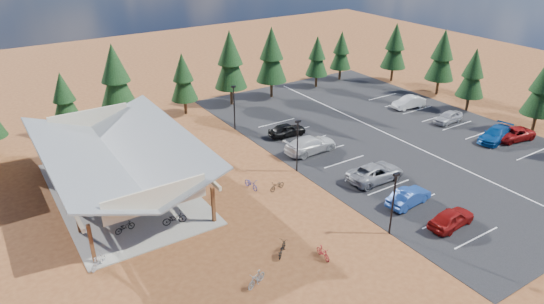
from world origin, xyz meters
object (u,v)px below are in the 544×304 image
Objects in this scene: bike_1 at (96,211)px; bike_14 at (251,184)px; bike_6 at (149,169)px; car_8 at (448,117)px; bike_12 at (282,249)px; car_1 at (409,197)px; lamp_post_1 at (297,142)px; bike_7 at (120,155)px; car_0 at (451,218)px; car_9 at (409,102)px; bike_16 at (277,186)px; bike_pavilion at (117,153)px; bike_0 at (125,227)px; bike_5 at (165,186)px; car_2 at (375,172)px; bike_3 at (62,166)px; car_4 at (287,130)px; bike_4 at (174,218)px; trash_bin_0 at (192,182)px; lamp_post_2 at (234,105)px; car_6 at (513,134)px; bike_9 at (98,261)px; car_7 at (495,134)px; bike_2 at (96,180)px; car_3 at (311,144)px; trash_bin_1 at (192,179)px; bike_13 at (256,279)px; bike_11 at (323,253)px; lamp_post_0 at (393,199)px.

bike_1 reaches higher than bike_14.
car_8 is at bearing -103.09° from bike_6.
bike_12 is 0.42× the size of car_1.
lamp_post_1 is 11.01m from car_1.
car_0 reaches higher than bike_7.
bike_16 is at bearing -66.78° from car_9.
bike_pavilion reaches higher than bike_0.
car_2 is (16.79, -8.32, 0.17)m from bike_5.
bike_3 is 0.41× the size of car_1.
car_4 is (9.16, 7.75, 0.28)m from bike_14.
trash_bin_0 is at bearing -26.52° from bike_4.
lamp_post_2 is at bearing 42.43° from car_4.
bike_6 is at bearing -100.99° from car_6.
bike_4 is 0.45× the size of car_4.
car_2 is at bearing -133.64° from bike_9.
bike_6 is (6.59, -4.96, -0.08)m from bike_3.
car_9 reaches higher than bike_3.
car_7 reaches higher than bike_16.
bike_2 is at bearing 43.78° from car_1.
car_3 is (16.87, -8.54, 0.25)m from bike_7.
car_8 reaches higher than trash_bin_1.
car_9 is at bearing 168.67° from car_7.
bike_7 is 0.44× the size of car_8.
car_9 reaches higher than car_6.
bike_7 is 0.30× the size of car_3.
bike_9 is 26.03m from car_0.
car_6 is (28.86, -6.35, 0.23)m from bike_14.
car_8 reaches higher than bike_13.
bike_16 is at bearing 78.41° from bike_11.
bike_6 is 0.41× the size of car_0.
lamp_post_0 is 2.84× the size of bike_14.
car_7 is at bearing 78.33° from bike_13.
car_1 is 0.85× the size of car_7.
bike_5 is (6.62, -8.83, 0.00)m from bike_3.
lamp_post_0 is 23.04m from bike_1.
bike_0 is 13.24m from bike_16.
car_6 is at bearing 12.40° from bike_11.
bike_14 is at bearing 129.63° from bike_13.
car_9 reaches higher than car_1.
lamp_post_1 is 7.54m from car_2.
car_0 is (16.02, -2.44, 0.25)m from bike_13.
bike_pavilion is at bearing 157.26° from trash_bin_0.
lamp_post_0 is 20.13m from bike_0.
bike_4 is at bearing 59.69° from car_1.
bike_7 is at bearing -105.90° from car_6.
car_4 is at bearing -64.19° from bike_1.
bike_pavilion is at bearing -100.87° from car_8.
bike_6 is at bearing -39.62° from bike_1.
trash_bin_0 is 0.56× the size of bike_0.
bike_pavilion is 10.73× the size of bike_14.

